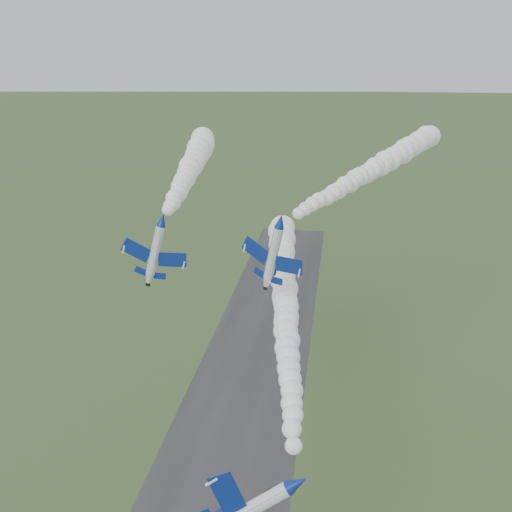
# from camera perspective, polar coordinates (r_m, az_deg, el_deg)

# --- Properties ---
(runway) EXTENTS (24.00, 260.00, 0.04)m
(runway) POSITION_cam_1_polar(r_m,az_deg,el_deg) (108.49, -2.51, -17.84)
(runway) COLOR #2B2B2D
(runway) RESTS_ON ground
(jet_lead) EXTENTS (6.23, 12.36, 8.41)m
(jet_lead) POSITION_cam_1_polar(r_m,az_deg,el_deg) (56.41, 4.21, -21.76)
(jet_lead) COLOR silver
(smoke_trail_jet_lead) EXTENTS (16.42, 71.64, 5.24)m
(smoke_trail_jet_lead) POSITION_cam_1_polar(r_m,az_deg,el_deg) (88.54, 2.95, -4.18)
(smoke_trail_jet_lead) COLOR white
(jet_pair_left) EXTENTS (9.26, 11.39, 3.48)m
(jet_pair_left) POSITION_cam_1_polar(r_m,az_deg,el_deg) (80.92, -9.37, 3.60)
(jet_pair_left) COLOR silver
(smoke_trail_jet_pair_left) EXTENTS (11.25, 54.48, 5.34)m
(smoke_trail_jet_pair_left) POSITION_cam_1_polar(r_m,az_deg,el_deg) (108.88, -6.60, 8.71)
(smoke_trail_jet_pair_left) COLOR white
(jet_pair_right) EXTENTS (9.82, 11.49, 3.49)m
(jet_pair_right) POSITION_cam_1_polar(r_m,az_deg,el_deg) (79.00, 2.43, 3.51)
(jet_pair_right) COLOR silver
(smoke_trail_jet_pair_right) EXTENTS (30.99, 61.41, 4.90)m
(smoke_trail_jet_pair_right) POSITION_cam_1_polar(r_m,az_deg,el_deg) (109.69, 12.14, 8.77)
(smoke_trail_jet_pair_right) COLOR white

